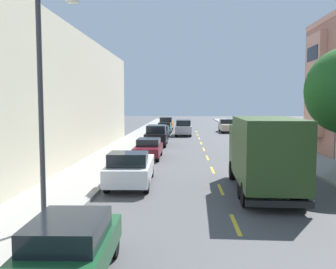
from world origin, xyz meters
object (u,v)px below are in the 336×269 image
object	(u,v)px
parked_suv_orange	(166,124)
parked_pickup_white	(131,168)
parked_sedan_burgundy	(148,148)
parked_sedan_teal	(164,128)
delivery_box_truck	(263,151)
parked_pickup_champagne	(227,126)
moving_silver_sedan	(183,128)
street_lamp	(45,94)
parked_sedan_forest	(66,251)
parked_sedan_charcoal	(161,132)
parked_suv_black	(156,135)

from	to	relation	value
parked_suv_orange	parked_pickup_white	size ratio (longest dim) A/B	0.90
parked_sedan_burgundy	parked_sedan_teal	world-z (taller)	same
delivery_box_truck	parked_sedan_teal	size ratio (longest dim) A/B	1.62
parked_pickup_champagne	moving_silver_sedan	world-z (taller)	moving_silver_sedan
parked_sedan_burgundy	moving_silver_sedan	xyz separation A→B (m)	(2.49, 18.96, 0.24)
street_lamp	moving_silver_sedan	world-z (taller)	street_lamp
delivery_box_truck	parked_sedan_teal	world-z (taller)	delivery_box_truck
street_lamp	moving_silver_sedan	xyz separation A→B (m)	(4.15, 34.39, -3.28)
delivery_box_truck	parked_suv_orange	world-z (taller)	delivery_box_truck
parked_sedan_forest	moving_silver_sedan	distance (m)	37.89
parked_sedan_burgundy	parked_sedan_teal	distance (m)	22.25
moving_silver_sedan	parked_suv_orange	bearing A→B (deg)	105.89
parked_pickup_white	parked_sedan_burgundy	bearing A→B (deg)	89.86
parked_sedan_forest	parked_sedan_charcoal	size ratio (longest dim) A/B	1.01
parked_sedan_charcoal	parked_pickup_champagne	xyz separation A→B (m)	(8.57, 9.34, 0.08)
delivery_box_truck	parked_sedan_forest	xyz separation A→B (m)	(-6.08, -8.61, -1.16)
parked_suv_orange	parked_sedan_forest	distance (m)	46.82
parked_suv_black	moving_silver_sedan	size ratio (longest dim) A/B	1.00
parked_sedan_burgundy	street_lamp	bearing A→B (deg)	-96.15
parked_pickup_white	parked_sedan_teal	xyz separation A→B (m)	(-0.00, 31.09, -0.08)
parked_sedan_forest	parked_pickup_white	size ratio (longest dim) A/B	0.85
parked_sedan_forest	parked_pickup_champagne	size ratio (longest dim) A/B	0.85
parked_suv_orange	parked_sedan_charcoal	distance (m)	12.53
street_lamp	parked_sedan_forest	distance (m)	5.18
parked_sedan_teal	moving_silver_sedan	xyz separation A→B (m)	(2.52, -3.29, 0.24)
parked_suv_black	parked_pickup_champagne	xyz separation A→B (m)	(8.55, 16.73, -0.16)
parked_sedan_forest	parked_suv_black	bearing A→B (deg)	90.06
street_lamp	parked_pickup_champagne	xyz separation A→B (m)	(10.19, 40.21, -3.44)
parked_suv_orange	parked_pickup_white	bearing A→B (deg)	-89.92
parked_sedan_burgundy	parked_sedan_charcoal	world-z (taller)	same
parked_suv_black	parked_sedan_forest	xyz separation A→B (m)	(0.03, -26.91, -0.24)
moving_silver_sedan	street_lamp	bearing A→B (deg)	-96.89
street_lamp	parked_sedan_burgundy	world-z (taller)	street_lamp
parked_pickup_white	parked_suv_orange	bearing A→B (deg)	90.08
parked_pickup_white	parked_suv_black	bearing A→B (deg)	90.00
delivery_box_truck	parked_pickup_champagne	bearing A→B (deg)	86.01
moving_silver_sedan	parked_suv_black	bearing A→B (deg)	-102.98
delivery_box_truck	parked_pickup_champagne	distance (m)	35.13
parked_sedan_teal	parked_suv_orange	bearing A→B (deg)	90.48
moving_silver_sedan	delivery_box_truck	bearing A→B (deg)	-82.99
parked_sedan_charcoal	moving_silver_sedan	xyz separation A→B (m)	(2.54, 3.52, 0.24)
parked_pickup_white	parked_sedan_teal	distance (m)	31.09
delivery_box_truck	street_lamp	bearing A→B (deg)	-146.19
parked_suv_black	parked_sedan_forest	distance (m)	26.91
parked_suv_orange	parked_sedan_forest	size ratio (longest dim) A/B	1.06
parked_sedan_forest	parked_pickup_white	xyz separation A→B (m)	(-0.03, 10.01, 0.08)
parked_sedan_charcoal	moving_silver_sedan	size ratio (longest dim) A/B	0.94
parked_sedan_burgundy	parked_sedan_charcoal	xyz separation A→B (m)	(-0.05, 15.45, 0.00)
delivery_box_truck	parked_pickup_champagne	xyz separation A→B (m)	(2.44, 35.03, -1.08)
parked_sedan_teal	parked_pickup_champagne	bearing A→B (deg)	16.53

